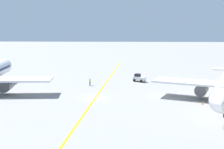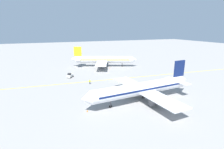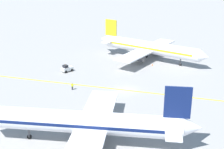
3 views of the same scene
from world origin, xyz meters
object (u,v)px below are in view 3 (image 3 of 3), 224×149
at_px(airplane_at_gate, 149,48).
at_px(baggage_tug_white, 67,68).
at_px(ground_crew_worker, 72,86).
at_px(traffic_cone_near_nose, 152,65).
at_px(airplane_adjacent_stand, 88,123).

distance_m(airplane_at_gate, baggage_tug_white, 25.37).
bearing_deg(ground_crew_worker, baggage_tug_white, -154.39).
distance_m(ground_crew_worker, traffic_cone_near_nose, 26.96).
height_order(airplane_at_gate, baggage_tug_white, airplane_at_gate).
height_order(baggage_tug_white, traffic_cone_near_nose, baggage_tug_white).
xyz_separation_m(ground_crew_worker, traffic_cone_near_nose, (-21.56, 16.18, -0.63)).
bearing_deg(traffic_cone_near_nose, ground_crew_worker, -36.89).
height_order(baggage_tug_white, ground_crew_worker, baggage_tug_white).
height_order(airplane_at_gate, ground_crew_worker, airplane_at_gate).
relative_size(airplane_adjacent_stand, traffic_cone_near_nose, 64.63).
relative_size(airplane_at_gate, ground_crew_worker, 20.26).
bearing_deg(airplane_adjacent_stand, airplane_at_gate, 174.53).
xyz_separation_m(airplane_at_gate, traffic_cone_near_nose, (5.22, 1.65, -3.43)).
height_order(airplane_adjacent_stand, baggage_tug_white, airplane_adjacent_stand).
bearing_deg(ground_crew_worker, airplane_adjacent_stand, 25.95).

